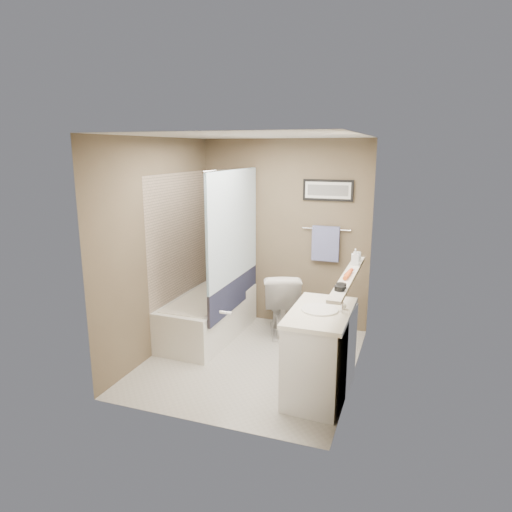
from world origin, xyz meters
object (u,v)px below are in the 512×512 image
(candle_bowl_near, at_px, (340,288))
(hair_brush_front, at_px, (347,275))
(toilet, at_px, (281,302))
(candle_bowl_far, at_px, (341,286))
(glass_jar, at_px, (357,257))
(bathtub, at_px, (208,316))
(vanity, at_px, (320,355))
(soap_bottle, at_px, (355,257))
(hair_brush_back, at_px, (349,273))

(candle_bowl_near, relative_size, hair_brush_front, 0.41)
(toilet, height_order, candle_bowl_far, candle_bowl_far)
(hair_brush_front, height_order, glass_jar, glass_jar)
(bathtub, height_order, hair_brush_front, hair_brush_front)
(toilet, xyz_separation_m, vanity, (0.78, -1.33, 0.00))
(candle_bowl_near, xyz_separation_m, soap_bottle, (0.00, 0.93, 0.06))
(bathtub, relative_size, vanity, 1.67)
(toilet, xyz_separation_m, hair_brush_back, (0.96, -1.03, 0.74))
(candle_bowl_far, xyz_separation_m, soap_bottle, (0.00, 0.85, 0.06))
(bathtub, bearing_deg, candle_bowl_far, -28.40)
(toilet, relative_size, soap_bottle, 4.80)
(glass_jar, xyz_separation_m, soap_bottle, (0.00, -0.16, 0.03))
(soap_bottle, bearing_deg, hair_brush_front, -90.00)
(vanity, distance_m, candle_bowl_near, 0.79)
(hair_brush_front, distance_m, glass_jar, 0.67)
(hair_brush_back, xyz_separation_m, glass_jar, (0.00, 0.57, 0.03))
(toilet, height_order, glass_jar, glass_jar)
(vanity, relative_size, hair_brush_front, 4.09)
(candle_bowl_near, distance_m, candle_bowl_far, 0.08)
(vanity, distance_m, candle_bowl_far, 0.77)
(candle_bowl_far, bearing_deg, toilet, 123.22)
(bathtub, bearing_deg, vanity, -27.55)
(toilet, bearing_deg, bathtub, 6.55)
(bathtub, bearing_deg, hair_brush_front, -19.61)
(glass_jar, bearing_deg, bathtub, 178.53)
(toilet, bearing_deg, soap_bottle, 127.52)
(glass_jar, bearing_deg, soap_bottle, -90.00)
(hair_brush_back, distance_m, soap_bottle, 0.42)
(glass_jar, distance_m, soap_bottle, 0.16)
(candle_bowl_far, bearing_deg, hair_brush_back, 90.00)
(hair_brush_front, bearing_deg, toilet, 130.49)
(candle_bowl_near, distance_m, hair_brush_front, 0.42)
(vanity, relative_size, candle_bowl_near, 10.00)
(vanity, xyz_separation_m, soap_bottle, (0.19, 0.71, 0.80))
(vanity, height_order, glass_jar, glass_jar)
(glass_jar, bearing_deg, candle_bowl_far, -90.00)
(toilet, relative_size, candle_bowl_near, 8.84)
(hair_brush_back, bearing_deg, bathtub, 160.98)
(bathtub, relative_size, candle_bowl_near, 16.67)
(hair_brush_front, height_order, hair_brush_back, same)
(vanity, distance_m, hair_brush_back, 0.82)
(bathtub, height_order, candle_bowl_near, candle_bowl_near)
(soap_bottle, bearing_deg, candle_bowl_far, -90.00)
(toilet, distance_m, candle_bowl_far, 1.90)
(toilet, relative_size, hair_brush_front, 3.62)
(toilet, height_order, vanity, vanity)
(candle_bowl_near, distance_m, glass_jar, 1.09)
(bathtub, relative_size, toilet, 1.88)
(toilet, xyz_separation_m, candle_bowl_far, (0.96, -1.47, 0.74))
(glass_jar, bearing_deg, hair_brush_front, -90.00)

